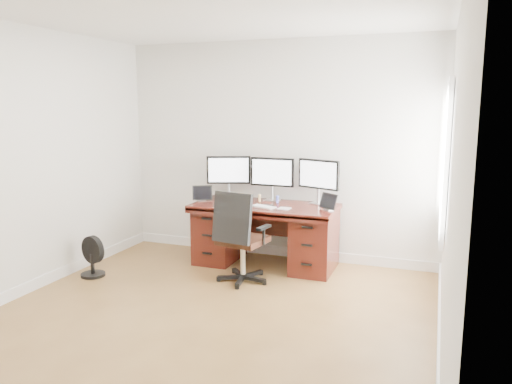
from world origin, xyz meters
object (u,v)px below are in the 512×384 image
(desk, at_px, (266,232))
(floor_fan, at_px, (92,257))
(keyboard, at_px, (264,207))
(office_chair, at_px, (241,252))
(monitor_center, at_px, (272,174))

(desk, bearing_deg, floor_fan, -147.79)
(desk, bearing_deg, keyboard, -77.48)
(office_chair, bearing_deg, keyboard, 88.38)
(desk, distance_m, monitor_center, 0.72)
(desk, relative_size, floor_fan, 3.67)
(monitor_center, height_order, keyboard, monitor_center)
(floor_fan, xyz_separation_m, keyboard, (1.74, 0.88, 0.53))
(monitor_center, bearing_deg, floor_fan, -141.37)
(desk, xyz_separation_m, keyboard, (0.04, -0.19, 0.36))
(office_chair, relative_size, floor_fan, 2.20)
(floor_fan, bearing_deg, keyboard, 40.60)
(floor_fan, bearing_deg, desk, 45.90)
(floor_fan, height_order, monitor_center, monitor_center)
(desk, distance_m, keyboard, 0.40)
(keyboard, bearing_deg, floor_fan, -134.03)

